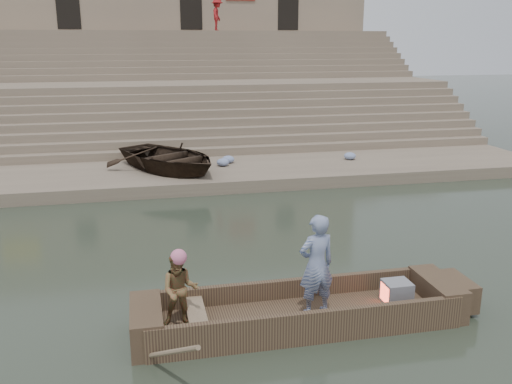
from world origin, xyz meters
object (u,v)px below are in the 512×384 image
object	(u,v)px
rowing_man	(180,290)
beached_rowboat	(169,157)
television	(396,292)
pedestrian	(217,15)
standing_man	(316,265)
main_rowboat	(300,319)

from	to	relation	value
rowing_man	beached_rowboat	xyz separation A→B (m)	(0.47, 10.34, 0.01)
television	beached_rowboat	xyz separation A→B (m)	(-3.27, 10.35, 0.44)
beached_rowboat	pedestrian	xyz separation A→B (m)	(3.83, 14.03, 5.22)
rowing_man	beached_rowboat	world-z (taller)	rowing_man
standing_man	television	distance (m)	1.64
standing_man	main_rowboat	bearing A→B (deg)	-22.84
standing_man	pedestrian	size ratio (longest dim) A/B	0.99
main_rowboat	standing_man	world-z (taller)	standing_man
pedestrian	beached_rowboat	bearing A→B (deg)	-179.31
main_rowboat	standing_man	xyz separation A→B (m)	(0.25, -0.05, 0.98)
main_rowboat	rowing_man	bearing A→B (deg)	179.65
rowing_man	main_rowboat	bearing A→B (deg)	6.12
rowing_man	television	bearing A→B (deg)	6.28
main_rowboat	pedestrian	xyz separation A→B (m)	(2.30, 24.38, 5.97)
beached_rowboat	rowing_man	bearing A→B (deg)	-125.06
main_rowboat	beached_rowboat	size ratio (longest dim) A/B	1.14
pedestrian	standing_man	bearing A→B (deg)	-168.85
main_rowboat	television	distance (m)	1.77
rowing_man	beached_rowboat	bearing A→B (deg)	93.84
beached_rowboat	television	bearing A→B (deg)	-104.90
main_rowboat	rowing_man	size ratio (longest dim) A/B	4.03
main_rowboat	standing_man	bearing A→B (deg)	-12.06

